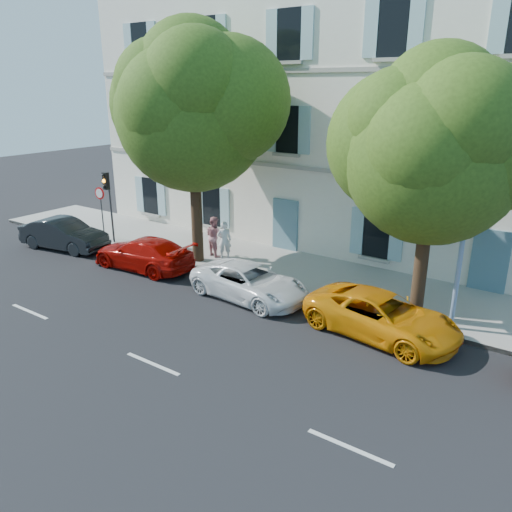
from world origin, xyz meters
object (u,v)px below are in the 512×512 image
Objects in this scene: pedestrian_b at (214,236)px; tree_right at (433,157)px; street_lamp at (468,196)px; pedestrian_a at (224,240)px; car_yellow_supercar at (382,316)px; road_sign at (101,202)px; car_red_coupe at (143,253)px; traffic_light at (108,192)px; tree_left at (193,115)px; car_dark_sedan at (64,234)px; car_white_coupe at (249,282)px.

tree_right is at bearing -171.97° from pedestrian_b.
pedestrian_a is (-10.04, 1.35, -3.41)m from street_lamp.
road_sign is (-15.12, 1.62, 1.35)m from car_yellow_supercar.
car_red_coupe is 0.57× the size of tree_right.
car_red_coupe is 4.43m from traffic_light.
road_sign is at bearing 179.03° from street_lamp.
tree_left is (-9.09, 1.84, 5.61)m from car_yellow_supercar.
traffic_light is at bearing -113.83° from car_red_coupe.
tree_right is at bearing 95.15° from car_red_coupe.
tree_left is 9.70m from tree_right.
pedestrian_b is at bearing -75.74° from car_dark_sedan.
car_white_coupe is 0.94× the size of car_yellow_supercar.
street_lamp is 11.26m from pedestrian_b.
car_red_coupe is 5.51m from car_white_coupe.
road_sign is (-15.69, 0.01, -3.39)m from tree_right.
traffic_light is (1.41, 1.67, 1.90)m from car_dark_sedan.
tree_left is at bearing 4.23° from pedestrian_a.
car_white_coupe is 7.19m from tree_left.
tree_left reaches higher than car_dark_sedan.
tree_right is at bearing -93.10° from car_dark_sedan.
road_sign is (-6.03, -0.22, -4.27)m from tree_left.
tree_left reaches higher than road_sign.
tree_left is 2.79× the size of traffic_light.
tree_right is 10.50m from pedestrian_b.
pedestrian_a is at bearing -77.96° from car_dark_sedan.
car_white_coupe is at bearing 159.69° from pedestrian_b.
pedestrian_b is (1.64, 2.74, 0.36)m from car_red_coupe.
tree_left is at bearing -82.08° from car_dark_sedan.
car_dark_sedan is 17.01m from tree_right.
pedestrian_b is (5.36, 1.32, -1.58)m from traffic_light.
car_red_coupe is at bearing 73.92° from pedestrian_b.
road_sign reaches higher than pedestrian_b.
pedestrian_b reaches higher than car_dark_sedan.
pedestrian_a is at bearing 172.32° from street_lamp.
tree_right is 2.40× the size of traffic_light.
car_dark_sedan is at bearing -162.50° from tree_left.
car_yellow_supercar is 1.87× the size of road_sign.
traffic_light is (-5.18, -0.41, -3.66)m from tree_left.
road_sign reaches higher than pedestrian_a.
pedestrian_a is (-8.86, 1.08, -4.42)m from tree_right.
street_lamp is 4.46× the size of pedestrian_a.
tree_right reaches higher than car_red_coupe.
traffic_light is at bearing -179.31° from tree_right.
tree_left is 3.67× the size of road_sign.
tree_right is 4.59× the size of pedestrian_b.
road_sign is at bearing 85.91° from car_white_coupe.
car_yellow_supercar is (15.68, 0.24, -0.05)m from car_dark_sedan.
tree_left is at bearing 93.61° from pedestrian_b.
tree_left is at bearing 4.50° from traffic_light.
car_red_coupe is at bearing 94.99° from car_white_coupe.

